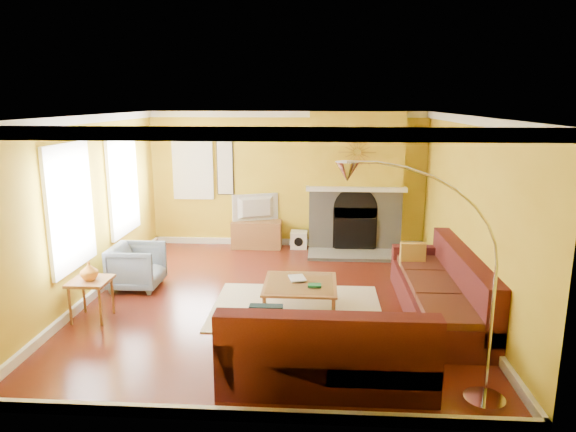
# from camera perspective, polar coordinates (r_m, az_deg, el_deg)

# --- Properties ---
(floor) EXTENTS (5.50, 6.00, 0.02)m
(floor) POSITION_cam_1_polar(r_m,az_deg,el_deg) (7.77, -1.54, -9.31)
(floor) COLOR maroon
(floor) RESTS_ON ground
(ceiling) EXTENTS (5.50, 6.00, 0.02)m
(ceiling) POSITION_cam_1_polar(r_m,az_deg,el_deg) (7.21, -1.67, 11.16)
(ceiling) COLOR white
(ceiling) RESTS_ON ground
(wall_back) EXTENTS (5.50, 0.02, 2.70)m
(wall_back) POSITION_cam_1_polar(r_m,az_deg,el_deg) (10.32, -0.08, 4.07)
(wall_back) COLOR gold
(wall_back) RESTS_ON ground
(wall_front) EXTENTS (5.50, 0.02, 2.70)m
(wall_front) POSITION_cam_1_polar(r_m,az_deg,el_deg) (4.50, -5.11, -7.61)
(wall_front) COLOR gold
(wall_front) RESTS_ON ground
(wall_left) EXTENTS (0.02, 6.00, 2.70)m
(wall_left) POSITION_cam_1_polar(r_m,az_deg,el_deg) (8.10, -21.44, 0.76)
(wall_left) COLOR gold
(wall_left) RESTS_ON ground
(wall_right) EXTENTS (0.02, 6.00, 2.70)m
(wall_right) POSITION_cam_1_polar(r_m,az_deg,el_deg) (7.63, 19.50, 0.22)
(wall_right) COLOR gold
(wall_right) RESTS_ON ground
(baseboard) EXTENTS (5.50, 6.00, 0.12)m
(baseboard) POSITION_cam_1_polar(r_m,az_deg,el_deg) (7.75, -1.54, -8.83)
(baseboard) COLOR white
(baseboard) RESTS_ON floor
(crown_molding) EXTENTS (5.50, 6.00, 0.12)m
(crown_molding) POSITION_cam_1_polar(r_m,az_deg,el_deg) (7.21, -1.66, 10.61)
(crown_molding) COLOR white
(crown_molding) RESTS_ON ceiling
(window_left_near) EXTENTS (0.06, 1.22, 1.72)m
(window_left_near) POSITION_cam_1_polar(r_m,az_deg,el_deg) (9.23, -17.93, 3.35)
(window_left_near) COLOR white
(window_left_near) RESTS_ON wall_left
(window_left_far) EXTENTS (0.06, 1.22, 1.72)m
(window_left_far) POSITION_cam_1_polar(r_m,az_deg,el_deg) (7.53, -23.15, 0.92)
(window_left_far) COLOR white
(window_left_far) RESTS_ON wall_left
(window_back) EXTENTS (0.82, 0.06, 1.22)m
(window_back) POSITION_cam_1_polar(r_m,az_deg,el_deg) (10.54, -10.50, 5.14)
(window_back) COLOR white
(window_back) RESTS_ON wall_back
(wall_art) EXTENTS (0.34, 0.04, 1.14)m
(wall_art) POSITION_cam_1_polar(r_m,az_deg,el_deg) (10.40, -7.01, 5.44)
(wall_art) COLOR white
(wall_art) RESTS_ON wall_back
(fireplace) EXTENTS (1.80, 0.40, 2.70)m
(fireplace) POSITION_cam_1_polar(r_m,az_deg,el_deg) (10.12, 7.51, 3.78)
(fireplace) COLOR gray
(fireplace) RESTS_ON floor
(mantel) EXTENTS (1.92, 0.22, 0.08)m
(mantel) POSITION_cam_1_polar(r_m,az_deg,el_deg) (9.90, 7.58, 3.00)
(mantel) COLOR white
(mantel) RESTS_ON fireplace
(hearth) EXTENTS (1.80, 0.70, 0.06)m
(hearth) POSITION_cam_1_polar(r_m,az_deg,el_deg) (9.88, 7.49, -4.30)
(hearth) COLOR gray
(hearth) RESTS_ON floor
(sunburst) EXTENTS (0.70, 0.04, 0.70)m
(sunburst) POSITION_cam_1_polar(r_m,az_deg,el_deg) (9.81, 7.70, 7.04)
(sunburst) COLOR olive
(sunburst) RESTS_ON fireplace
(rug) EXTENTS (2.40, 1.80, 0.02)m
(rug) POSITION_cam_1_polar(r_m,az_deg,el_deg) (7.47, 0.97, -10.11)
(rug) COLOR beige
(rug) RESTS_ON floor
(sectional_sofa) EXTENTS (3.10, 3.70, 0.90)m
(sectional_sofa) POSITION_cam_1_polar(r_m,az_deg,el_deg) (6.81, 8.01, -8.56)
(sectional_sofa) COLOR #4F191A
(sectional_sofa) RESTS_ON floor
(coffee_table) EXTENTS (1.02, 1.02, 0.40)m
(coffee_table) POSITION_cam_1_polar(r_m,az_deg,el_deg) (7.35, 1.35, -8.88)
(coffee_table) COLOR white
(coffee_table) RESTS_ON floor
(media_console) EXTENTS (0.99, 0.44, 0.54)m
(media_console) POSITION_cam_1_polar(r_m,az_deg,el_deg) (10.35, -3.49, -2.04)
(media_console) COLOR #905D34
(media_console) RESTS_ON floor
(tv) EXTENTS (0.92, 0.44, 0.54)m
(tv) POSITION_cam_1_polar(r_m,az_deg,el_deg) (10.22, -3.53, 0.90)
(tv) COLOR black
(tv) RESTS_ON media_console
(subwoofer) EXTENTS (0.33, 0.33, 0.33)m
(subwoofer) POSITION_cam_1_polar(r_m,az_deg,el_deg) (10.33, 1.22, -2.64)
(subwoofer) COLOR white
(subwoofer) RESTS_ON floor
(armchair) EXTENTS (0.77, 0.75, 0.70)m
(armchair) POSITION_cam_1_polar(r_m,az_deg,el_deg) (8.45, -16.43, -5.41)
(armchair) COLOR slate
(armchair) RESTS_ON floor
(side_table) EXTENTS (0.51, 0.51, 0.56)m
(side_table) POSITION_cam_1_polar(r_m,az_deg,el_deg) (7.50, -20.97, -8.64)
(side_table) COLOR #905D34
(side_table) RESTS_ON floor
(vase) EXTENTS (0.24, 0.24, 0.25)m
(vase) POSITION_cam_1_polar(r_m,az_deg,el_deg) (7.37, -21.22, -5.71)
(vase) COLOR orange
(vase) RESTS_ON side_table
(book) EXTENTS (0.29, 0.34, 0.03)m
(book) POSITION_cam_1_polar(r_m,az_deg,el_deg) (7.37, 0.19, -7.00)
(book) COLOR white
(book) RESTS_ON coffee_table
(arc_lamp) EXTENTS (1.48, 0.36, 2.36)m
(arc_lamp) POSITION_cam_1_polar(r_m,az_deg,el_deg) (5.04, 14.95, -7.78)
(arc_lamp) COLOR silver
(arc_lamp) RESTS_ON floor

